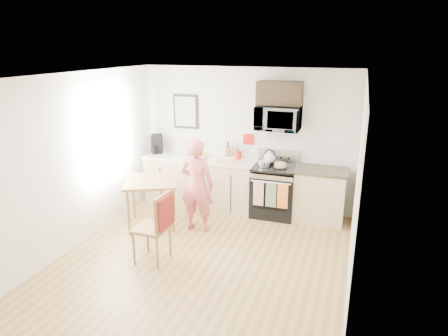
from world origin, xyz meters
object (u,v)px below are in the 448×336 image
(dining_table, at_px, (151,185))
(chair, at_px, (160,219))
(range, at_px, (274,192))
(cake, at_px, (280,165))
(microwave, at_px, (278,118))
(person, at_px, (197,185))

(dining_table, bearing_deg, chair, -55.98)
(range, xyz_separation_m, dining_table, (-1.88, -1.08, 0.28))
(cake, bearing_deg, dining_table, -152.40)
(microwave, bearing_deg, cake, -57.58)
(range, xyz_separation_m, microwave, (-0.00, 0.10, 1.32))
(cake, bearing_deg, chair, -120.48)
(range, xyz_separation_m, chair, (-1.15, -2.16, 0.23))
(range, distance_m, chair, 2.46)
(person, bearing_deg, microwave, -136.87)
(microwave, height_order, chair, microwave)
(range, distance_m, microwave, 1.33)
(range, relative_size, cake, 4.74)
(chair, bearing_deg, person, 88.65)
(microwave, height_order, cake, microwave)
(dining_table, relative_size, cake, 4.04)
(microwave, bearing_deg, dining_table, -147.76)
(chair, xyz_separation_m, cake, (1.24, 2.11, 0.29))
(range, xyz_separation_m, cake, (0.10, -0.05, 0.53))
(chair, bearing_deg, range, 63.71)
(person, bearing_deg, chair, 84.89)
(person, height_order, cake, person)
(chair, height_order, cake, chair)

